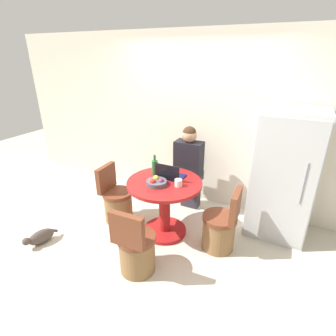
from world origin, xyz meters
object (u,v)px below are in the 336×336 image
object	(u,v)px
bottle	(155,167)
refrigerator	(284,175)
laptop	(170,175)
cat	(40,237)
fruit_bowl	(156,182)
dining_table	(165,201)
chair_near_camera	(136,250)
person_seated	(189,165)
chair_right_side	(220,229)
chair_left_side	(117,202)

from	to	relation	value
bottle	refrigerator	bearing A→B (deg)	20.86
laptop	cat	world-z (taller)	laptop
bottle	fruit_bowl	bearing A→B (deg)	-56.89
dining_table	chair_near_camera	bearing A→B (deg)	-86.79
chair_near_camera	person_seated	world-z (taller)	person_seated
dining_table	chair_right_side	world-z (taller)	chair_right_side
person_seated	cat	distance (m)	2.24
chair_right_side	chair_near_camera	xyz separation A→B (m)	(-0.72, -0.80, 0.00)
chair_near_camera	bottle	bearing A→B (deg)	-77.07
chair_left_side	bottle	world-z (taller)	bottle
dining_table	person_seated	world-z (taller)	person_seated
fruit_bowl	refrigerator	bearing A→B (deg)	31.57
dining_table	cat	bearing A→B (deg)	-144.75
person_seated	cat	bearing A→B (deg)	50.00
dining_table	bottle	distance (m)	0.47
dining_table	fruit_bowl	xyz separation A→B (m)	(-0.05, -0.12, 0.32)
chair_left_side	fruit_bowl	distance (m)	0.89
refrigerator	dining_table	world-z (taller)	refrigerator
laptop	person_seated	bearing A→B (deg)	-93.30
refrigerator	dining_table	size ratio (longest dim) A/B	1.76
person_seated	bottle	size ratio (longest dim) A/B	4.87
person_seated	chair_right_side	bearing A→B (deg)	136.73
refrigerator	bottle	xyz separation A→B (m)	(-1.55, -0.59, 0.04)
refrigerator	chair_left_side	distance (m)	2.30
refrigerator	fruit_bowl	xyz separation A→B (m)	(-1.38, -0.85, -0.03)
chair_near_camera	laptop	xyz separation A→B (m)	(-0.02, 0.89, 0.54)
dining_table	fruit_bowl	world-z (taller)	fruit_bowl
refrigerator	bottle	size ratio (longest dim) A/B	6.13
laptop	chair_near_camera	bearing A→B (deg)	91.60
chair_near_camera	fruit_bowl	bearing A→B (deg)	-85.08
refrigerator	chair_near_camera	bearing A→B (deg)	-130.92
fruit_bowl	dining_table	bearing A→B (deg)	67.48
chair_right_side	cat	xyz separation A→B (m)	(-2.08, -0.97, -0.19)
chair_near_camera	cat	xyz separation A→B (m)	(-1.37, -0.18, -0.19)
chair_left_side	laptop	world-z (taller)	laptop
dining_table	chair_right_side	distance (m)	0.79
chair_near_camera	fruit_bowl	distance (m)	0.84
chair_right_side	bottle	xyz separation A→B (m)	(-0.98, 0.10, 0.60)
chair_right_side	bottle	distance (m)	1.15
refrigerator	fruit_bowl	world-z (taller)	refrigerator
laptop	cat	size ratio (longest dim) A/B	0.76
laptop	bottle	distance (m)	0.24
dining_table	chair_near_camera	world-z (taller)	chair_near_camera
chair_near_camera	laptop	bearing A→B (deg)	-91.61
fruit_bowl	bottle	size ratio (longest dim) A/B	0.92
person_seated	refrigerator	bearing A→B (deg)	-178.70
chair_left_side	chair_near_camera	size ratio (longest dim) A/B	1.00
cat	chair_near_camera	bearing A→B (deg)	113.26
refrigerator	cat	distance (m)	3.23
chair_right_side	chair_left_side	bearing A→B (deg)	-89.75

